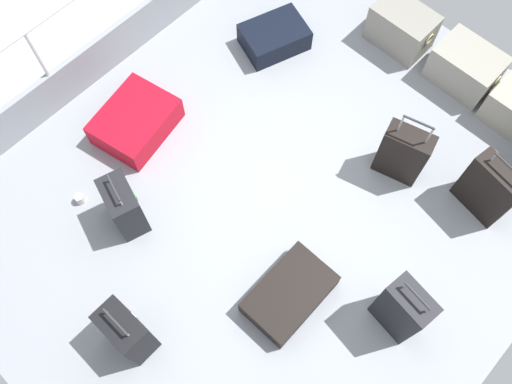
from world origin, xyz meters
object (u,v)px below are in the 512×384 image
object	(u,v)px
suitcase_2	(124,206)
suitcase_6	(274,37)
cargo_crate_0	(402,27)
suitcase_0	(127,331)
paper_cup	(80,199)
suitcase_7	(489,189)
cargo_crate_1	(466,67)
suitcase_1	(402,309)
suitcase_4	(289,294)
suitcase_3	(136,122)
suitcase_5	(403,153)

from	to	relation	value
suitcase_2	suitcase_6	xyz separation A→B (m)	(-0.38, 2.25, -0.16)
cargo_crate_0	suitcase_0	world-z (taller)	suitcase_0
cargo_crate_0	paper_cup	size ratio (longest dim) A/B	6.36
suitcase_2	suitcase_7	world-z (taller)	suitcase_7
cargo_crate_0	suitcase_7	size ratio (longest dim) A/B	0.86
cargo_crate_1	suitcase_1	bearing A→B (deg)	-67.47
suitcase_6	suitcase_7	distance (m)	2.49
cargo_crate_1	suitcase_0	world-z (taller)	suitcase_0
cargo_crate_0	suitcase_6	size ratio (longest dim) A/B	0.87
paper_cup	suitcase_4	bearing A→B (deg)	18.16
suitcase_3	paper_cup	bearing A→B (deg)	-77.27
cargo_crate_1	suitcase_6	xyz separation A→B (m)	(-1.61, -0.94, -0.08)
suitcase_4	suitcase_7	world-z (taller)	suitcase_7
suitcase_2	suitcase_4	xyz separation A→B (m)	(1.47, 0.44, -0.17)
cargo_crate_1	suitcase_3	size ratio (longest dim) A/B	0.79
suitcase_2	cargo_crate_0	bearing A→B (deg)	80.98
cargo_crate_0	suitcase_2	bearing A→B (deg)	-99.02
cargo_crate_1	suitcase_7	distance (m)	1.34
suitcase_0	paper_cup	xyz separation A→B (m)	(-1.24, 0.46, -0.25)
suitcase_1	suitcase_5	distance (m)	1.36
paper_cup	suitcase_7	bearing A→B (deg)	43.05
suitcase_3	suitcase_4	bearing A→B (deg)	-5.75
cargo_crate_0	cargo_crate_1	bearing A→B (deg)	3.64
suitcase_1	suitcase_7	bearing A→B (deg)	93.78
suitcase_2	suitcase_1	bearing A→B (deg)	21.94
suitcase_4	suitcase_7	xyz separation A→B (m)	(0.64, 1.75, 0.21)
cargo_crate_1	suitcase_6	world-z (taller)	cargo_crate_1
cargo_crate_1	suitcase_1	xyz separation A→B (m)	(0.96, -2.31, 0.15)
suitcase_6	paper_cup	xyz separation A→B (m)	(-0.07, -2.44, -0.07)
suitcase_2	suitcase_6	size ratio (longest dim) A/B	0.90
suitcase_0	suitcase_1	bearing A→B (deg)	47.80
suitcase_0	suitcase_6	world-z (taller)	suitcase_0
suitcase_7	suitcase_5	bearing A→B (deg)	-163.35
paper_cup	suitcase_1	bearing A→B (deg)	22.15
cargo_crate_1	suitcase_4	world-z (taller)	cargo_crate_1
suitcase_3	suitcase_2	bearing A→B (deg)	-45.57
suitcase_2	suitcase_3	world-z (taller)	suitcase_2
suitcase_6	suitcase_7	xyz separation A→B (m)	(2.48, -0.06, 0.20)
suitcase_5	suitcase_6	xyz separation A→B (m)	(-1.76, 0.28, -0.18)
suitcase_6	suitcase_7	size ratio (longest dim) A/B	0.99
suitcase_6	suitcase_1	bearing A→B (deg)	-28.11
cargo_crate_1	suitcase_0	bearing A→B (deg)	-96.41
suitcase_4	suitcase_6	size ratio (longest dim) A/B	1.00
suitcase_2	suitcase_4	bearing A→B (deg)	16.56
suitcase_2	suitcase_3	bearing A→B (deg)	134.43
suitcase_2	suitcase_7	bearing A→B (deg)	46.16
cargo_crate_1	suitcase_2	xyz separation A→B (m)	(-1.23, -3.19, 0.08)
cargo_crate_0	suitcase_1	bearing A→B (deg)	-53.28
suitcase_4	suitcase_5	xyz separation A→B (m)	(-0.09, 1.54, 0.20)
cargo_crate_0	suitcase_1	xyz separation A→B (m)	(1.69, -2.27, 0.14)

